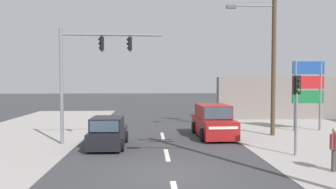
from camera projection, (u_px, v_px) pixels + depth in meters
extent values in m
plane|color=#3A3A3D|center=(171.00, 174.00, 11.67)|extent=(140.00, 140.00, 0.00)
cube|color=silver|center=(167.00, 155.00, 14.66)|extent=(0.20, 2.40, 0.01)
cube|color=silver|center=(163.00, 136.00, 19.65)|extent=(0.20, 2.40, 0.01)
cylinder|color=#4C3D2B|center=(274.00, 46.00, 19.50)|extent=(0.26, 0.26, 10.75)
cylinder|color=slate|center=(253.00, 6.00, 19.32)|extent=(2.60, 0.09, 0.09)
cube|color=#595B60|center=(231.00, 7.00, 19.25)|extent=(0.56, 0.28, 0.18)
cylinder|color=slate|center=(62.00, 87.00, 16.90)|extent=(0.18, 0.18, 6.00)
cylinder|color=slate|center=(112.00, 35.00, 16.99)|extent=(5.20, 0.24, 0.11)
cube|color=black|center=(102.00, 44.00, 16.97)|extent=(0.21, 0.26, 0.68)
cube|color=black|center=(102.00, 44.00, 16.97)|extent=(0.05, 0.44, 0.84)
sphere|color=black|center=(99.00, 39.00, 16.95)|extent=(0.13, 0.13, 0.13)
sphere|color=black|center=(99.00, 44.00, 16.96)|extent=(0.13, 0.13, 0.13)
sphere|color=green|center=(100.00, 48.00, 16.97)|extent=(0.13, 0.13, 0.13)
cube|color=black|center=(130.00, 44.00, 17.08)|extent=(0.21, 0.26, 0.68)
cube|color=black|center=(130.00, 44.00, 17.08)|extent=(0.05, 0.44, 0.84)
sphere|color=black|center=(128.00, 40.00, 17.06)|extent=(0.13, 0.13, 0.13)
sphere|color=black|center=(128.00, 44.00, 17.07)|extent=(0.13, 0.13, 0.13)
sphere|color=green|center=(128.00, 48.00, 17.08)|extent=(0.13, 0.13, 0.13)
cylinder|color=slate|center=(296.00, 124.00, 14.41)|extent=(0.12, 0.12, 2.80)
cube|color=black|center=(297.00, 85.00, 14.33)|extent=(0.31, 0.27, 0.68)
cube|color=black|center=(297.00, 85.00, 14.33)|extent=(0.43, 0.17, 0.84)
sphere|color=black|center=(299.00, 80.00, 14.21)|extent=(0.13, 0.13, 0.13)
sphere|color=black|center=(299.00, 85.00, 14.22)|extent=(0.13, 0.13, 0.13)
sphere|color=green|center=(299.00, 90.00, 14.23)|extent=(0.13, 0.13, 0.13)
cylinder|color=slate|center=(295.00, 96.00, 21.45)|extent=(0.16, 0.16, 4.60)
cylinder|color=slate|center=(320.00, 96.00, 21.54)|extent=(0.16, 0.16, 4.60)
cube|color=#1E4793|center=(308.00, 68.00, 21.41)|extent=(2.10, 0.14, 0.84)
cube|color=red|center=(308.00, 82.00, 21.46)|extent=(2.10, 0.14, 0.84)
cube|color=#196B38|center=(308.00, 97.00, 21.50)|extent=(2.10, 0.14, 0.84)
cube|color=gray|center=(287.00, 98.00, 28.15)|extent=(12.00, 1.00, 3.60)
cube|color=maroon|center=(213.00, 126.00, 19.30)|extent=(1.99, 4.56, 1.00)
cube|color=maroon|center=(213.00, 111.00, 19.46)|extent=(1.81, 2.76, 0.76)
cube|color=#384756|center=(218.00, 113.00, 18.10)|extent=(1.58, 0.11, 0.65)
cube|color=#384756|center=(208.00, 109.00, 20.83)|extent=(1.55, 0.11, 0.61)
cube|color=white|center=(223.00, 128.00, 17.03)|extent=(1.56, 0.09, 0.14)
cylinder|color=black|center=(236.00, 134.00, 18.01)|extent=(0.24, 0.73, 0.72)
cylinder|color=black|center=(203.00, 135.00, 17.85)|extent=(0.24, 0.73, 0.72)
cylinder|color=black|center=(223.00, 127.00, 20.79)|extent=(0.24, 0.73, 0.72)
cylinder|color=black|center=(194.00, 128.00, 20.62)|extent=(0.24, 0.73, 0.72)
cube|color=black|center=(108.00, 137.00, 16.44)|extent=(1.66, 3.63, 0.76)
cube|color=black|center=(107.00, 124.00, 16.11)|extent=(1.51, 1.92, 0.64)
cube|color=#384756|center=(110.00, 121.00, 17.07)|extent=(1.36, 0.08, 0.54)
cube|color=#384756|center=(104.00, 126.00, 15.14)|extent=(1.33, 0.08, 0.51)
cube|color=white|center=(113.00, 128.00, 18.25)|extent=(1.36, 0.06, 0.14)
cylinder|color=black|center=(96.00, 137.00, 17.53)|extent=(0.19, 0.60, 0.60)
cylinder|color=black|center=(126.00, 137.00, 17.59)|extent=(0.19, 0.60, 0.60)
cylinder|color=black|center=(88.00, 145.00, 15.30)|extent=(0.19, 0.60, 0.60)
cylinder|color=black|center=(122.00, 145.00, 15.36)|extent=(0.19, 0.60, 0.60)
cylinder|color=#47423D|center=(336.00, 160.00, 12.00)|extent=(0.14, 0.14, 0.84)
cylinder|color=#47423D|center=(333.00, 161.00, 11.89)|extent=(0.14, 0.14, 0.84)
cube|color=brown|center=(335.00, 142.00, 11.91)|extent=(0.42, 0.39, 0.56)
sphere|color=tan|center=(335.00, 131.00, 11.89)|extent=(0.22, 0.22, 0.22)
cylinder|color=brown|center=(332.00, 142.00, 11.76)|extent=(0.09, 0.09, 0.54)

